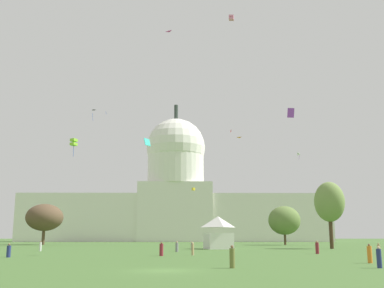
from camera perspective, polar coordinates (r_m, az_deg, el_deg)
ground_plane at (r=33.92m, az=-3.37°, el=-15.39°), size 800.00×800.00×0.00m
capitol_building at (r=208.94m, az=-2.06°, el=-6.86°), size 135.68×26.89×62.67m
event_tent at (r=89.90m, az=3.25°, el=-10.89°), size 5.80×7.43×6.14m
tree_east_mid at (r=95.00m, az=16.63°, el=-6.90°), size 7.72×8.08×12.93m
tree_west_mid at (r=138.60m, az=-17.78°, el=-8.65°), size 14.73×14.73×11.38m
tree_east_near at (r=130.92m, az=11.35°, el=-9.25°), size 10.29×9.77×10.56m
person_navy_near_tent at (r=58.61m, az=-21.74°, el=-12.21°), size 0.67×0.67×1.58m
person_tan_front_center at (r=69.23m, az=22.10°, el=-11.97°), size 0.60×0.60×1.47m
person_tan_front_left at (r=60.60m, az=0.09°, el=-12.89°), size 0.43×0.43×1.63m
person_grey_lawn_far_left at (r=81.12m, az=-0.03°, el=-12.54°), size 0.39×0.39×1.48m
person_maroon_mid_center at (r=58.56m, az=-3.81°, el=-12.90°), size 0.53×0.53×1.72m
person_olive_back_right at (r=36.61m, az=4.99°, el=-13.83°), size 0.53×0.53×1.72m
person_grey_mid_left at (r=73.74m, az=-1.89°, el=-12.62°), size 0.55×0.55×1.63m
person_navy_aisle_center at (r=39.26m, az=22.13°, el=-12.94°), size 0.51×0.51×1.65m
person_orange_near_tree_west at (r=46.10m, az=21.12°, el=-12.61°), size 0.58×0.58×1.73m
person_white_back_center at (r=80.88m, az=-18.25°, el=-11.95°), size 0.38×0.38×1.63m
person_maroon_back_left at (r=67.52m, az=15.23°, el=-12.30°), size 0.50×0.50×1.79m
kite_pink_high at (r=104.41m, az=4.89°, el=15.30°), size 1.25×1.22×1.09m
kite_turquoise_low at (r=61.41m, az=-5.56°, el=0.23°), size 0.92×1.03×1.05m
kite_red_high at (r=188.13m, az=4.83°, el=1.60°), size 0.41×1.06×1.04m
kite_violet_mid at (r=63.41m, az=12.13°, el=3.79°), size 0.96×0.51×1.26m
kite_orange_high at (r=160.13m, az=5.92°, el=0.60°), size 1.62×1.31×0.32m
kite_blue_high at (r=155.46m, az=-10.59°, el=3.80°), size 0.32×0.78×0.88m
kite_black_high at (r=140.37m, az=-12.17°, el=4.02°), size 1.43×1.06×3.27m
kite_white_mid at (r=159.17m, az=13.04°, el=-1.20°), size 0.80×0.82×2.50m
kite_yellow_mid at (r=183.96m, az=0.17°, el=-5.60°), size 1.43×1.43×1.11m
kite_lime_mid at (r=90.60m, az=-14.43°, el=0.21°), size 1.48×1.49×3.45m
kite_magenta_high at (r=135.14m, az=-2.75°, el=13.52°), size 1.81×1.56×0.23m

